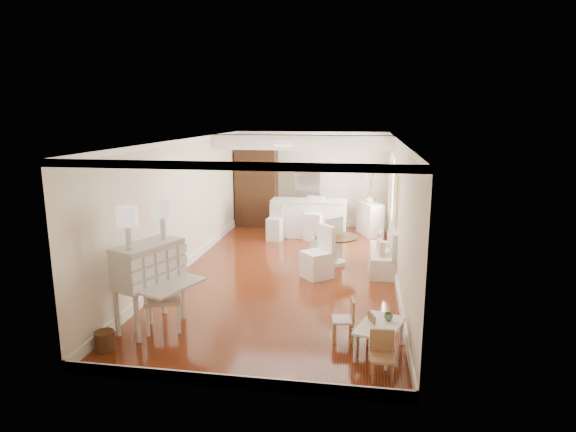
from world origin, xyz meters
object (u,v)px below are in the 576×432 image
(kids_chair_b, at_px, (343,319))
(dining_table, at_px, (336,250))
(secretary_bureau, at_px, (150,286))
(bar_stool_right, at_px, (314,218))
(gustavian_armchair, at_px, (163,297))
(slip_chair_far, at_px, (327,239))
(pantry_cabinet, at_px, (257,188))
(fridge, at_px, (320,198))
(sideboard, at_px, (370,219))
(kids_table, at_px, (379,339))
(bar_stool_left, at_px, (275,223))
(kids_chair_c, at_px, (382,357))
(breakfast_counter, at_px, (309,218))
(wicker_basket, at_px, (105,341))
(slip_chair_near, at_px, (317,252))
(kids_chair_a, at_px, (363,332))

(kids_chair_b, bearing_deg, dining_table, 177.46)
(secretary_bureau, distance_m, bar_stool_right, 6.13)
(secretary_bureau, height_order, gustavian_armchair, secretary_bureau)
(slip_chair_far, distance_m, pantry_cabinet, 4.06)
(fridge, bearing_deg, sideboard, -22.12)
(kids_table, bearing_deg, bar_stool_left, 113.75)
(kids_chair_c, xyz_separation_m, slip_chair_far, (-1.09, 4.93, 0.21))
(gustavian_armchair, relative_size, bar_stool_right, 0.90)
(kids_table, bearing_deg, breakfast_counter, 105.14)
(kids_chair_b, relative_size, dining_table, 0.68)
(wicker_basket, bearing_deg, secretary_bureau, 66.69)
(gustavian_armchair, xyz_separation_m, kids_chair_c, (3.33, -1.00, -0.20))
(kids_chair_c, height_order, breakfast_counter, breakfast_counter)
(gustavian_armchair, xyz_separation_m, bar_stool_right, (1.75, 5.82, 0.06))
(wicker_basket, relative_size, slip_chair_near, 0.26)
(sideboard, bearing_deg, pantry_cabinet, 145.58)
(secretary_bureau, bearing_deg, fridge, 95.85)
(gustavian_armchair, height_order, kids_chair_c, gustavian_armchair)
(gustavian_armchair, height_order, bar_stool_right, bar_stool_right)
(pantry_cabinet, bearing_deg, dining_table, -53.49)
(kids_chair_c, distance_m, bar_stool_left, 7.07)
(wicker_basket, distance_m, dining_table, 5.43)
(pantry_cabinet, bearing_deg, wicker_basket, -93.22)
(bar_stool_right, bearing_deg, kids_chair_a, -67.67)
(secretary_bureau, relative_size, gustavian_armchair, 1.34)
(kids_chair_c, bearing_deg, wicker_basket, 174.74)
(pantry_cabinet, bearing_deg, bar_stool_left, -62.18)
(breakfast_counter, bearing_deg, secretary_bureau, -106.45)
(pantry_cabinet, bearing_deg, slip_chair_near, -63.02)
(dining_table, xyz_separation_m, sideboard, (0.77, 2.86, 0.13))
(dining_table, bearing_deg, kids_chair_b, -84.87)
(pantry_cabinet, distance_m, fridge, 1.92)
(gustavian_armchair, xyz_separation_m, pantry_cabinet, (-0.11, 7.18, 0.63))
(bar_stool_left, xyz_separation_m, sideboard, (2.50, 0.99, -0.02))
(wicker_basket, height_order, fridge, fridge)
(pantry_cabinet, bearing_deg, breakfast_counter, -32.43)
(wicker_basket, distance_m, fridge, 8.33)
(gustavian_armchair, xyz_separation_m, dining_table, (2.47, 3.70, -0.19))
(secretary_bureau, relative_size, wicker_basket, 4.95)
(kids_chair_b, distance_m, slip_chair_far, 3.93)
(kids_chair_a, bearing_deg, wicker_basket, -99.36)
(gustavian_armchair, relative_size, bar_stool_left, 1.08)
(kids_table, bearing_deg, fridge, 101.62)
(kids_chair_c, height_order, dining_table, dining_table)
(sideboard, bearing_deg, bar_stool_right, -177.33)
(kids_chair_a, relative_size, slip_chair_near, 0.52)
(wicker_basket, bearing_deg, gustavian_armchair, 55.18)
(bar_stool_left, xyz_separation_m, fridge, (1.05, 1.58, 0.42))
(bar_stool_right, distance_m, sideboard, 1.67)
(sideboard, bearing_deg, fridge, 133.94)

